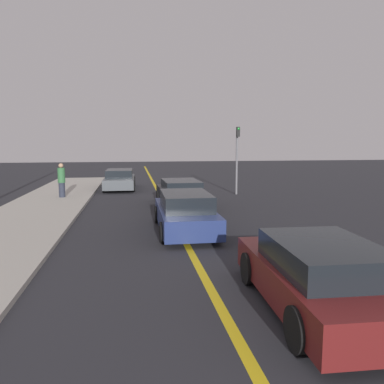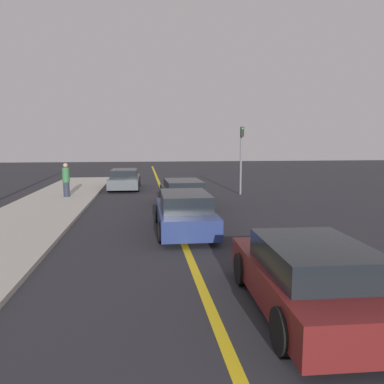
% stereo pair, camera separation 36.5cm
% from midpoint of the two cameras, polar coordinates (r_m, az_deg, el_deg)
% --- Properties ---
extents(road_center_line, '(0.20, 60.00, 0.01)m').
position_cam_midpoint_polar(road_center_line, '(17.94, -4.65, -2.01)').
color(road_center_line, gold).
rests_on(road_center_line, ground_plane).
extents(sidewalk_left, '(3.67, 31.90, 0.13)m').
position_cam_midpoint_polar(sidewalk_left, '(16.42, -23.88, -3.31)').
color(sidewalk_left, '#ADA89E').
rests_on(sidewalk_left, ground_plane).
extents(car_near_right_lane, '(2.11, 4.28, 1.28)m').
position_cam_midpoint_polar(car_near_right_lane, '(7.07, 17.37, -12.13)').
color(car_near_right_lane, maroon).
rests_on(car_near_right_lane, ground_plane).
extents(car_ahead_center, '(1.91, 4.60, 1.33)m').
position_cam_midpoint_polar(car_ahead_center, '(12.58, -1.88, -3.14)').
color(car_ahead_center, navy).
rests_on(car_ahead_center, ground_plane).
extents(car_far_distant, '(2.06, 4.60, 1.25)m').
position_cam_midpoint_polar(car_far_distant, '(17.54, -2.36, -0.21)').
color(car_far_distant, black).
rests_on(car_far_distant, ground_plane).
extents(car_parked_left_lot, '(2.00, 4.77, 1.28)m').
position_cam_midpoint_polar(car_parked_left_lot, '(24.44, -11.38, 1.88)').
color(car_parked_left_lot, '#4C5156').
rests_on(car_parked_left_lot, ground_plane).
extents(pedestrian_mid_group, '(0.37, 0.37, 1.78)m').
position_cam_midpoint_polar(pedestrian_mid_group, '(20.77, -19.74, 1.70)').
color(pedestrian_mid_group, '#282D3D').
rests_on(pedestrian_mid_group, sidewalk_left).
extents(traffic_light, '(0.18, 0.40, 3.85)m').
position_cam_midpoint_polar(traffic_light, '(21.56, 6.41, 5.91)').
color(traffic_light, slate).
rests_on(traffic_light, ground_plane).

